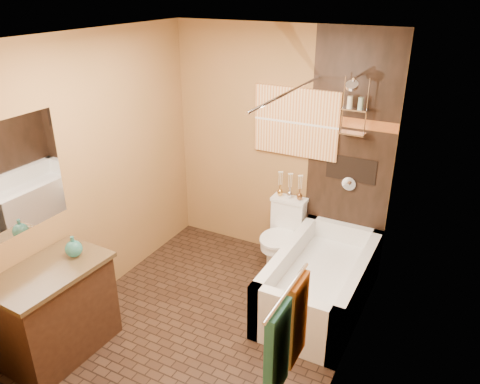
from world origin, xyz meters
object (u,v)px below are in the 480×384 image
Objects in this scene: bathtub at (320,285)px; vanity at (56,311)px; toilet at (282,235)px; sunset_painting at (296,122)px.

vanity is at bearing -137.32° from bathtub.
vanity reaches higher than toilet.
toilet is 2.35m from vanity.
toilet is (-0.60, 0.47, 0.15)m from bathtub.
toilet is at bearing 63.86° from vanity.
toilet is at bearing -90.00° from sunset_painting.
sunset_painting is 1.21× the size of toilet.
bathtub is (0.60, -0.73, -1.33)m from sunset_painting.
bathtub is 1.60× the size of vanity.
sunset_painting is 2.82m from vanity.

